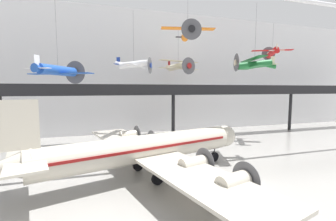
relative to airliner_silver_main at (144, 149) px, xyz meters
name	(u,v)px	position (x,y,z in m)	size (l,w,h in m)	color
ground_plane	(242,182)	(9.86, -4.25, -3.30)	(260.00, 260.00, 0.00)	#9E9B96
hangar_back_wall	(162,73)	(9.86, 28.27, 10.53)	(140.00, 3.00, 27.68)	white
mezzanine_walkway	(175,93)	(9.86, 18.31, 5.86)	(110.00, 3.20, 10.85)	black
airliner_silver_main	(144,149)	(0.00, 0.00, 0.00)	(28.23, 32.70, 9.13)	beige
suspended_plane_green_biplane	(254,64)	(17.32, 3.99, 10.33)	(6.18, 7.34, 9.76)	#1E6B33
suspended_plane_white_twin	(134,64)	(0.87, 12.38, 10.63)	(6.18, 6.97, 9.93)	silver
suspended_plane_blue_trainer	(58,71)	(-9.64, 8.11, 9.06)	(8.62, 7.80, 11.53)	#1E4CAD
suspended_plane_cream_biplane	(178,66)	(11.55, 21.07, 11.52)	(9.38, 7.92, 9.48)	beige
suspended_plane_red_highwing	(272,52)	(27.47, 11.89, 13.72)	(7.21, 6.38, 6.61)	red
suspended_plane_orange_highwing	(188,32)	(6.46, 3.27, 13.94)	(6.91, 5.72, 6.74)	orange
stanchion_barrier	(251,172)	(12.27, -2.70, -2.98)	(0.36, 0.36, 1.08)	#B2B5BA
info_sign_pedestal	(235,181)	(8.75, -4.67, -2.85)	(0.20, 0.78, 1.24)	#4C4C51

